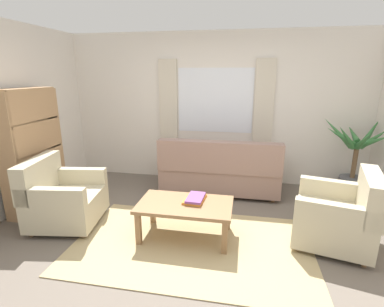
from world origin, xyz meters
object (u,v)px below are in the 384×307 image
(armchair_right, at_px, (339,216))
(coffee_table, at_px, (185,208))
(couch, at_px, (220,171))
(bookshelf, at_px, (36,156))
(potted_plant, at_px, (354,164))
(armchair_left, at_px, (62,198))
(book_stack_on_table, at_px, (195,198))

(armchair_right, height_order, coffee_table, armchair_right)
(couch, xyz_separation_m, coffee_table, (-0.27, -1.44, 0.01))
(couch, xyz_separation_m, bookshelf, (-2.51, -1.03, 0.41))
(armchair_right, height_order, potted_plant, potted_plant)
(coffee_table, distance_m, potted_plant, 2.82)
(armchair_left, bearing_deg, armchair_right, -95.77)
(book_stack_on_table, bearing_deg, bookshelf, 172.19)
(book_stack_on_table, bearing_deg, coffee_table, -137.04)
(coffee_table, height_order, bookshelf, bookshelf)
(book_stack_on_table, distance_m, potted_plant, 2.68)
(armchair_right, height_order, book_stack_on_table, armchair_right)
(armchair_left, bearing_deg, potted_plant, -76.75)
(armchair_right, bearing_deg, potted_plant, 171.32)
(armchair_left, distance_m, coffee_table, 1.63)
(couch, xyz_separation_m, book_stack_on_table, (-0.17, -1.35, 0.10))
(armchair_left, xyz_separation_m, coffee_table, (1.63, -0.03, 0.03))
(armchair_right, relative_size, coffee_table, 0.92)
(couch, bearing_deg, armchair_left, 36.54)
(book_stack_on_table, bearing_deg, potted_plant, 34.07)
(potted_plant, height_order, bookshelf, bookshelf)
(couch, bearing_deg, coffee_table, 79.26)
(coffee_table, relative_size, book_stack_on_table, 3.12)
(coffee_table, bearing_deg, armchair_left, 178.92)
(couch, distance_m, armchair_right, 1.94)
(armchair_left, relative_size, potted_plant, 0.74)
(couch, distance_m, book_stack_on_table, 1.36)
(armchair_right, bearing_deg, bookshelf, -79.82)
(couch, height_order, coffee_table, couch)
(armchair_left, distance_m, book_stack_on_table, 1.74)
(potted_plant, distance_m, bookshelf, 4.72)
(book_stack_on_table, distance_m, bookshelf, 2.38)
(armchair_right, bearing_deg, armchair_left, -73.90)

